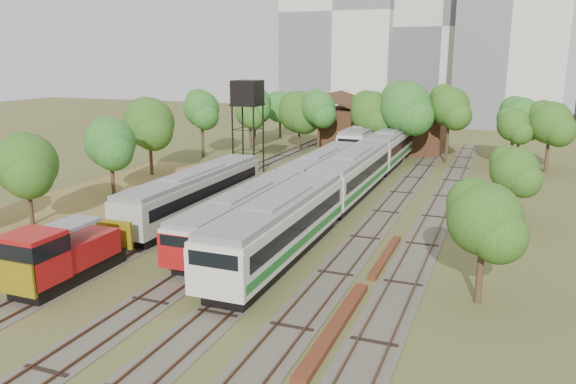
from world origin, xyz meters
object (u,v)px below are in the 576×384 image
at_px(railcar_red_set, 288,188).
at_px(water_tower, 247,95).
at_px(railcar_green_set, 352,175).
at_px(shunter_locomotive, 58,256).

xyz_separation_m(railcar_red_set, water_tower, (-9.49, 12.18, 6.75)).
height_order(railcar_green_set, water_tower, water_tower).
height_order(railcar_red_set, shunter_locomotive, shunter_locomotive).
relative_size(railcar_green_set, shunter_locomotive, 6.43).
bearing_deg(shunter_locomotive, railcar_red_set, 73.35).
relative_size(railcar_red_set, shunter_locomotive, 4.27).
bearing_deg(water_tower, railcar_green_set, -25.81).
distance_m(railcar_green_set, water_tower, 16.29).
distance_m(shunter_locomotive, water_tower, 33.14).
xyz_separation_m(shunter_locomotive, water_tower, (-3.49, 32.24, 6.80)).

